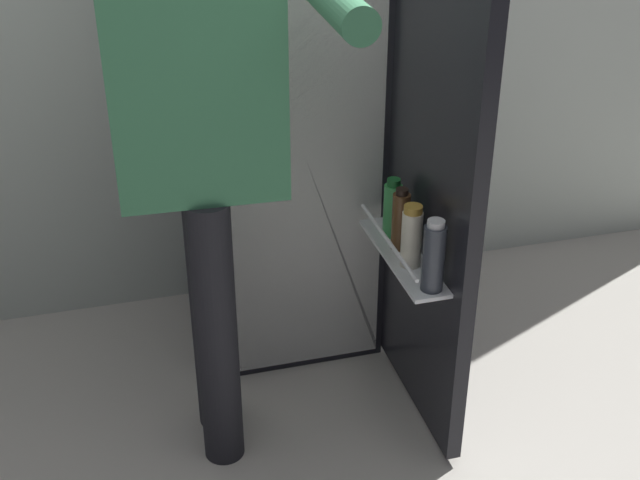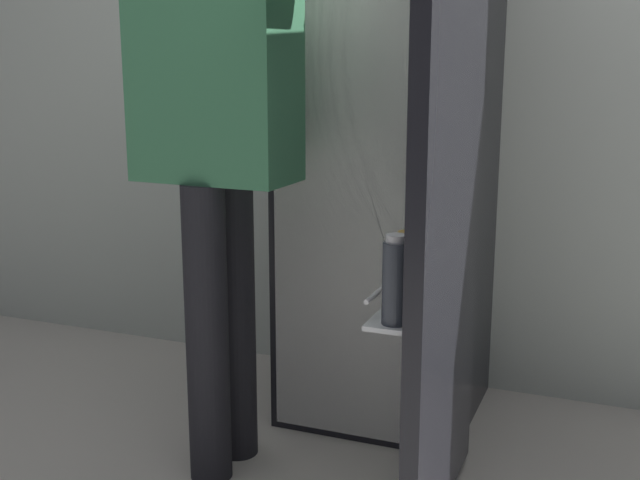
# 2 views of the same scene
# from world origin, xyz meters

# --- Properties ---
(ground_plane) EXTENTS (6.54, 6.54, 0.00)m
(ground_plane) POSITION_xyz_m (0.00, 0.00, 0.00)
(ground_plane) COLOR #B7B2A8
(kitchen_wall) EXTENTS (4.40, 0.10, 2.59)m
(kitchen_wall) POSITION_xyz_m (0.00, 0.88, 1.30)
(kitchen_wall) COLOR beige
(kitchen_wall) RESTS_ON ground_plane
(refrigerator) EXTENTS (0.65, 1.17, 1.74)m
(refrigerator) POSITION_xyz_m (0.02, 0.49, 0.87)
(refrigerator) COLOR black
(refrigerator) RESTS_ON ground_plane
(person) EXTENTS (0.55, 0.77, 1.70)m
(person) POSITION_xyz_m (-0.31, -0.03, 1.03)
(person) COLOR black
(person) RESTS_ON ground_plane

